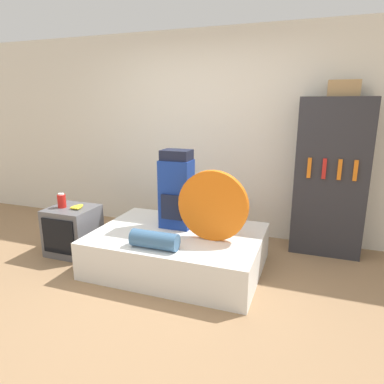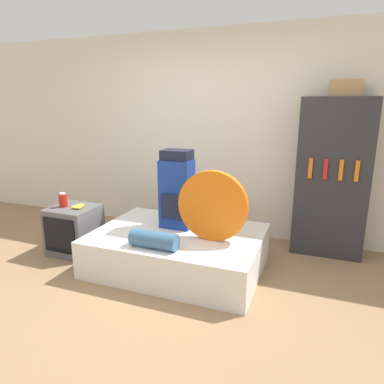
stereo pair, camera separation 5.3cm
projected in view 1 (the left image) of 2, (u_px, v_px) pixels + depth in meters
ground_plane at (149, 298)px, 3.08m from camera, size 16.00×16.00×0.00m
wall_back at (211, 135)px, 4.46m from camera, size 8.00×0.05×2.60m
bed at (178, 250)px, 3.62m from camera, size 1.73×1.24×0.39m
backpack at (176, 190)px, 3.65m from camera, size 0.33×0.28×0.84m
tent_bag at (213, 206)px, 3.30m from camera, size 0.70×0.07×0.70m
sleeping_roll at (154, 240)px, 3.16m from camera, size 0.46×0.16×0.16m
television at (73, 230)px, 3.96m from camera, size 0.51×0.50×0.55m
canister at (62, 201)px, 3.89m from camera, size 0.09×0.09×0.17m
banana_bunch at (78, 207)px, 3.87m from camera, size 0.14×0.18×0.04m
bookshelf at (330, 178)px, 3.85m from camera, size 0.76×0.39×1.77m
cardboard_box at (344, 88)px, 3.62m from camera, size 0.32×0.25×0.17m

